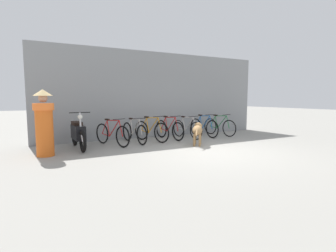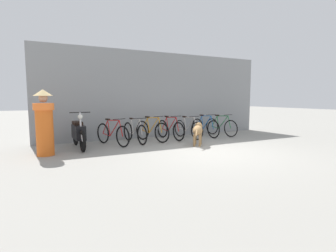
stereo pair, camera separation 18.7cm
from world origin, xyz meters
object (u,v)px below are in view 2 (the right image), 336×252
bicycle_3 (170,129)px  stray_dog (198,130)px  bicycle_0 (112,134)px  bicycle_2 (152,131)px  bicycle_1 (135,132)px  motorcycle (79,133)px  person_in_robes (44,122)px  bicycle_4 (188,129)px  bicycle_5 (205,127)px  bicycle_6 (221,127)px

bicycle_3 → stray_dog: bicycle_3 is taller
bicycle_0 → bicycle_2: bicycle_2 is taller
bicycle_0 → stray_dog: 2.78m
bicycle_0 → bicycle_1: (0.81, 0.12, -0.01)m
bicycle_2 → motorcycle: size_ratio=0.86×
bicycle_1 → person_in_robes: person_in_robes is taller
bicycle_1 → bicycle_4: bearing=84.4°
bicycle_0 → stray_dog: size_ratio=1.66×
bicycle_1 → bicycle_3: bearing=87.9°
bicycle_2 → stray_dog: bearing=18.2°
bicycle_0 → bicycle_4: (2.97, 0.18, -0.00)m
bicycle_1 → person_in_robes: bearing=-81.1°
bicycle_2 → bicycle_5: 2.32m
motorcycle → stray_dog: motorcycle is taller
bicycle_6 → motorcycle: motorcycle is taller
bicycle_6 → bicycle_4: bearing=-101.4°
bicycle_6 → bicycle_0: bearing=-98.3°
bicycle_0 → stray_dog: bicycle_0 is taller
bicycle_2 → bicycle_6: size_ratio=0.98×
bicycle_6 → motorcycle: size_ratio=0.88×
stray_dog → person_in_robes: bearing=120.9°
bicycle_2 → bicycle_6: (3.07, 0.02, -0.01)m
bicycle_5 → person_in_robes: (-5.76, -0.87, 0.54)m
bicycle_2 → bicycle_1: bearing=-109.0°
bicycle_5 → person_in_robes: bearing=-86.7°
stray_dog → bicycle_5: bearing=-4.4°
bicycle_4 → bicycle_6: bicycle_6 is taller
bicycle_0 → bicycle_5: bearing=73.2°
bicycle_5 → bicycle_6: 0.75m
bicycle_1 → bicycle_6: (3.71, 0.03, 0.01)m
motorcycle → bicycle_1: bearing=94.6°
bicycle_4 → bicycle_0: bearing=-94.7°
bicycle_6 → stray_dog: (-2.02, -1.36, 0.12)m
bicycle_2 → bicycle_3: (0.79, 0.12, -0.01)m
bicycle_3 → person_in_robes: person_in_robes is taller
bicycle_2 → bicycle_5: bearing=71.5°
stray_dog → motorcycle: bearing=109.9°
bicycle_2 → bicycle_3: size_ratio=0.95×
bicycle_4 → stray_dog: (-0.47, -1.39, 0.13)m
bicycle_5 → bicycle_6: (0.75, -0.04, -0.01)m
bicycle_1 → bicycle_3: bicycle_3 is taller
bicycle_1 → person_in_robes: size_ratio=0.98×
bicycle_0 → bicycle_4: 2.98m
bicycle_4 → stray_dog: size_ratio=1.64×
bicycle_1 → bicycle_2: bearing=83.8°
bicycle_0 → person_in_robes: bearing=-91.0°
bicycle_5 → stray_dog: (-1.26, -1.40, 0.12)m
bicycle_1 → stray_dog: size_ratio=1.69×
bicycle_2 → bicycle_6: bearing=70.4°
bicycle_2 → person_in_robes: size_ratio=0.92×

